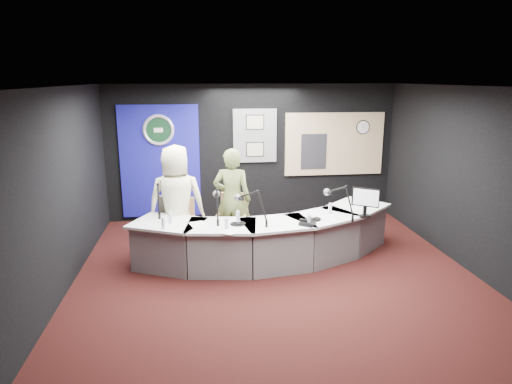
{
  "coord_description": "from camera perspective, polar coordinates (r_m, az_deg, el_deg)",
  "views": [
    {
      "loc": [
        -1.1,
        -6.37,
        2.92
      ],
      "look_at": [
        -0.2,
        0.8,
        1.1
      ],
      "focal_mm": 32.0,
      "sensor_mm": 36.0,
      "label": 1
    }
  ],
  "objects": [
    {
      "name": "headphones_far",
      "position": [
        6.93,
        -2.27,
        -3.98
      ],
      "size": [
        0.21,
        0.21,
        0.03
      ],
      "primitive_type": "torus",
      "color": "black",
      "rests_on": "broadcast_desk"
    },
    {
      "name": "wall_right",
      "position": [
        7.73,
        25.07,
        1.44
      ],
      "size": [
        0.02,
        6.0,
        2.8
      ],
      "primitive_type": "cube",
      "color": "black",
      "rests_on": "ground"
    },
    {
      "name": "computer_monitor",
      "position": [
        7.46,
        13.51,
        -0.63
      ],
      "size": [
        0.42,
        0.29,
        0.33
      ],
      "primitive_type": "cube",
      "rotation": [
        0.0,
        0.0,
        -0.58
      ],
      "color": "black",
      "rests_on": "broadcast_desk"
    },
    {
      "name": "person_woman",
      "position": [
        7.8,
        -3.0,
        -0.97
      ],
      "size": [
        0.73,
        0.57,
        1.78
      ],
      "primitive_type": "imported",
      "rotation": [
        0.0,
        0.0,
        2.9
      ],
      "color": "#616E39",
      "rests_on": "ground"
    },
    {
      "name": "framed_photo_upper",
      "position": [
        9.43,
        -0.12,
        8.71
      ],
      "size": [
        0.34,
        0.02,
        0.27
      ],
      "primitive_type": "cube",
      "color": "gray",
      "rests_on": "pinboard"
    },
    {
      "name": "wall_front",
      "position": [
        3.86,
        10.17,
        -9.28
      ],
      "size": [
        6.0,
        0.02,
        2.8
      ],
      "primitive_type": "cube",
      "color": "black",
      "rests_on": "ground"
    },
    {
      "name": "booth_window_frame",
      "position": [
        9.86,
        9.76,
        5.94
      ],
      "size": [
        2.12,
        0.06,
        1.32
      ],
      "primitive_type": "cube",
      "color": "tan",
      "rests_on": "wall_back"
    },
    {
      "name": "wall_clock",
      "position": [
        9.98,
        13.23,
        7.89
      ],
      "size": [
        0.28,
        0.01,
        0.28
      ],
      "primitive_type": "cylinder",
      "rotation": [
        1.57,
        0.0,
        0.0
      ],
      "color": "white",
      "rests_on": "booth_window_frame"
    },
    {
      "name": "notepad",
      "position": [
        6.64,
        -3.31,
        -4.93
      ],
      "size": [
        0.29,
        0.32,
        0.0
      ],
      "primitive_type": "cube",
      "rotation": [
        0.0,
        0.0,
        -0.5
      ],
      "color": "white",
      "rests_on": "broadcast_desk"
    },
    {
      "name": "armchair_left",
      "position": [
        7.75,
        -9.74,
        -4.7
      ],
      "size": [
        0.6,
        0.6,
        0.89
      ],
      "primitive_type": null,
      "rotation": [
        0.0,
        0.0,
        -0.22
      ],
      "color": "tan",
      "rests_on": "ground"
    },
    {
      "name": "pinboard",
      "position": [
        9.49,
        -0.14,
        7.04
      ],
      "size": [
        0.9,
        0.04,
        1.1
      ],
      "primitive_type": "cube",
      "color": "slate",
      "rests_on": "wall_back"
    },
    {
      "name": "wall_left",
      "position": [
        6.82,
        -23.12,
        0.1
      ],
      "size": [
        0.02,
        6.0,
        2.8
      ],
      "primitive_type": "cube",
      "color": "black",
      "rests_on": "ground"
    },
    {
      "name": "boom_mic_c",
      "position": [
        6.94,
        -0.54,
        -1.49
      ],
      "size": [
        0.51,
        0.6,
        0.6
      ],
      "primitive_type": null,
      "color": "black",
      "rests_on": "broadcast_desk"
    },
    {
      "name": "agency_seal",
      "position": [
        9.39,
        -12.11,
        7.58
      ],
      "size": [
        0.63,
        0.07,
        0.63
      ],
      "primitive_type": "torus",
      "rotation": [
        1.57,
        0.0,
        0.0
      ],
      "color": "silver",
      "rests_on": "backdrop_panel"
    },
    {
      "name": "boom_mic_d",
      "position": [
        7.37,
        10.41,
        -0.8
      ],
      "size": [
        0.38,
        0.68,
        0.6
      ],
      "primitive_type": null,
      "color": "black",
      "rests_on": "broadcast_desk"
    },
    {
      "name": "booth_glow",
      "position": [
        9.85,
        9.78,
        5.93
      ],
      "size": [
        2.0,
        0.02,
        1.2
      ],
      "primitive_type": "cube",
      "color": "#DCBB8B",
      "rests_on": "booth_window_frame"
    },
    {
      "name": "person_man",
      "position": [
        7.61,
        -9.89,
        -1.17
      ],
      "size": [
        0.93,
        0.61,
        1.88
      ],
      "primitive_type": "imported",
      "rotation": [
        0.0,
        0.0,
        3.16
      ],
      "color": "beige",
      "rests_on": "ground"
    },
    {
      "name": "water_bottles",
      "position": [
        7.07,
        1.71,
        -2.98
      ],
      "size": [
        3.28,
        0.63,
        0.18
      ],
      "primitive_type": null,
      "color": "silver",
      "rests_on": "broadcast_desk"
    },
    {
      "name": "equipment_rack",
      "position": [
        9.74,
        7.23,
        5.03
      ],
      "size": [
        0.55,
        0.02,
        0.75
      ],
      "primitive_type": "cube",
      "color": "black",
      "rests_on": "booth_window_frame"
    },
    {
      "name": "draped_jacket",
      "position": [
        7.93,
        -10.27,
        -2.95
      ],
      "size": [
        0.51,
        0.21,
        0.7
      ],
      "primitive_type": "cube",
      "rotation": [
        0.0,
        0.0,
        -0.22
      ],
      "color": "slate",
      "rests_on": "armchair_left"
    },
    {
      "name": "ceiling",
      "position": [
        6.47,
        2.71,
        13.06
      ],
      "size": [
        6.0,
        6.0,
        0.02
      ],
      "primitive_type": "cube",
      "color": "silver",
      "rests_on": "ground"
    },
    {
      "name": "headphones_near",
      "position": [
        7.2,
        7.23,
        -3.37
      ],
      "size": [
        0.23,
        0.23,
        0.04
      ],
      "primitive_type": "torus",
      "color": "black",
      "rests_on": "broadcast_desk"
    },
    {
      "name": "paper_stack",
      "position": [
        6.98,
        -7.25,
        -4.07
      ],
      "size": [
        0.3,
        0.36,
        0.0
      ],
      "primitive_type": "cube",
      "rotation": [
        0.0,
        0.0,
        0.28
      ],
      "color": "white",
      "rests_on": "broadcast_desk"
    },
    {
      "name": "desk_phone",
      "position": [
        6.94,
        6.43,
        -3.95
      ],
      "size": [
        0.28,
        0.27,
        0.05
      ],
      "primitive_type": "cube",
      "rotation": [
        0.0,
        0.0,
        -0.67
      ],
      "color": "black",
      "rests_on": "broadcast_desk"
    },
    {
      "name": "ground",
      "position": [
        7.1,
        2.45,
        -10.18
      ],
      "size": [
        6.0,
        6.0,
        0.0
      ],
      "primitive_type": "plane",
      "color": "black",
      "rests_on": "ground"
    },
    {
      "name": "framed_photo_lower",
      "position": [
        9.5,
        -0.12,
        5.34
      ],
      "size": [
        0.34,
        0.02,
        0.27
      ],
      "primitive_type": "cube",
      "color": "gray",
      "rests_on": "pinboard"
    },
    {
      "name": "boom_mic_b",
      "position": [
        7.11,
        -4.9,
        -1.17
      ],
      "size": [
        0.16,
        0.74,
        0.6
      ],
      "primitive_type": null,
      "color": "black",
      "rests_on": "broadcast_desk"
    },
    {
      "name": "armchair_right",
      "position": [
        7.92,
        -2.96,
        -3.84
      ],
      "size": [
        0.66,
        0.66,
        0.96
      ],
      "primitive_type": null,
      "rotation": [
        0.0,
        0.0,
        -0.25
      ],
      "color": "tan",
      "rests_on": "ground"
    },
    {
      "name": "backdrop_panel",
      "position": [
        9.52,
        -11.89,
        3.72
      ],
      "size": [
        1.6,
        0.05,
        2.3
      ],
      "primitive_type": "cube",
      "color": "navy",
      "rests_on": "wall_back"
    },
    {
      "name": "seal_center",
      "position": [
        9.4,
        -12.1,
        7.59
      ],
      "size": [
        0.48,
        0.01,
        0.48
      ],
      "primitive_type": "cylinder",
      "rotation": [
        1.57,
        0.0,
        0.0
      ],
      "color": "#0D3219",
      "rests_on": "backdrop_panel"
    },
    {
      "name": "boom_mic_a",
      "position": [
        7.59,
        -12.13,
        -0.45
      ],
      "size": [
        0.18,
        0.74,
        0.6
      ],
      "primitive_type": null,
      "color": "black",
      "rests_on": "broadcast_desk"
    },
    {
      "name": "broadcast_desk",
      "position": [
        7.45,
        1.39,
        -5.85
      ],
      "size": [
        4.5,
        1.9,
        0.75
      ],
      "primitive_type": null,
      "color": "silver",
      "rests_on": "ground"
    },
    {
      "name": "wall_back",
      "position": [
        9.56,
        -0.46,
        4.98
      ],
      "size": [
        6.0,
        0.02,
        2.8
      ],
      "primitive_type": "cube",
      "color": "black",
      "rests_on": "ground"
    }
  ]
}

